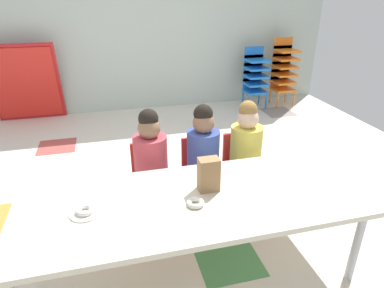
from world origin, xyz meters
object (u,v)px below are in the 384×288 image
at_px(craft_table, 191,204).
at_px(kid_chair_orange_stack, 284,69).
at_px(kid_chair_blue_stack, 255,74).
at_px(folded_activity_table, 26,83).
at_px(donut_powdered_loose, 195,203).
at_px(seated_child_far_right, 246,144).
at_px(donut_powdered_on_plate, 85,210).
at_px(paper_bag_brown, 209,174).
at_px(seated_child_middle_seat, 203,149).
at_px(paper_plate_near_edge, 85,213).
at_px(seated_child_near_camera, 150,155).

distance_m(craft_table, kid_chair_orange_stack, 3.80).
xyz_separation_m(kid_chair_blue_stack, folded_activity_table, (-3.30, 0.22, 0.02)).
bearing_deg(folded_activity_table, kid_chair_blue_stack, -3.79).
bearing_deg(donut_powdered_loose, seated_child_far_right, 48.99).
bearing_deg(folded_activity_table, donut_powdered_on_plate, -74.87).
xyz_separation_m(paper_bag_brown, donut_powdered_loose, (-0.12, -0.14, -0.09)).
relative_size(seated_child_middle_seat, paper_plate_near_edge, 5.10).
distance_m(seated_child_far_right, folded_activity_table, 3.37).
relative_size(paper_plate_near_edge, donut_powdered_on_plate, 1.69).
bearing_deg(kid_chair_blue_stack, seated_child_middle_seat, -122.65).
bearing_deg(craft_table, donut_powdered_loose, -81.75).
bearing_deg(folded_activity_table, donut_powdered_loose, -65.56).
bearing_deg(seated_child_middle_seat, craft_table, -112.20).
xyz_separation_m(folded_activity_table, paper_bag_brown, (1.64, -3.18, 0.12)).
distance_m(paper_plate_near_edge, donut_powdered_loose, 0.64).
xyz_separation_m(seated_child_middle_seat, paper_plate_near_edge, (-0.89, -0.63, -0.00)).
bearing_deg(donut_powdered_loose, paper_plate_near_edge, 172.81).
height_order(donut_powdered_on_plate, donut_powdered_loose, donut_powdered_on_plate).
bearing_deg(paper_bag_brown, seated_child_far_right, 48.90).
bearing_deg(seated_child_near_camera, donut_powdered_on_plate, -126.32).
bearing_deg(donut_powdered_on_plate, seated_child_far_right, 26.80).
relative_size(seated_child_far_right, paper_plate_near_edge, 5.10).
bearing_deg(donut_powdered_on_plate, kid_chair_orange_stack, 46.27).
bearing_deg(seated_child_middle_seat, seated_child_near_camera, 180.00).
bearing_deg(craft_table, paper_plate_near_edge, 179.05).
xyz_separation_m(craft_table, kid_chair_orange_stack, (2.27, 3.04, 0.07)).
height_order(craft_table, donut_powdered_on_plate, donut_powdered_on_plate).
distance_m(seated_child_near_camera, kid_chair_orange_stack, 3.41).
bearing_deg(seated_child_middle_seat, folded_activity_table, 124.03).
height_order(kid_chair_blue_stack, kid_chair_orange_stack, kid_chair_orange_stack).
bearing_deg(seated_child_far_right, folded_activity_table, 129.22).
xyz_separation_m(seated_child_middle_seat, kid_chair_orange_stack, (2.01, 2.40, 0.02)).
bearing_deg(craft_table, paper_bag_brown, 29.17).
distance_m(seated_child_far_right, paper_bag_brown, 0.76).
distance_m(paper_bag_brown, donut_powdered_on_plate, 0.77).
xyz_separation_m(kid_chair_blue_stack, paper_bag_brown, (-1.66, -2.96, 0.14)).
distance_m(seated_child_near_camera, seated_child_far_right, 0.79).
bearing_deg(craft_table, donut_powdered_on_plate, 179.05).
xyz_separation_m(kid_chair_orange_stack, paper_plate_near_edge, (-2.90, -3.03, -0.03)).
height_order(folded_activity_table, donut_powdered_on_plate, folded_activity_table).
xyz_separation_m(seated_child_far_right, paper_plate_near_edge, (-1.25, -0.63, -0.00)).
distance_m(folded_activity_table, donut_powdered_loose, 3.66).
xyz_separation_m(seated_child_near_camera, seated_child_far_right, (0.79, 0.00, 0.00)).
relative_size(seated_child_middle_seat, kid_chair_blue_stack, 1.00).
bearing_deg(paper_bag_brown, seated_child_middle_seat, 77.29).
xyz_separation_m(craft_table, paper_plate_near_edge, (-0.62, 0.01, 0.04)).
distance_m(craft_table, paper_plate_near_edge, 0.63).
distance_m(kid_chair_orange_stack, donut_powdered_loose, 3.85).
bearing_deg(seated_child_near_camera, folded_activity_table, 117.22).
bearing_deg(craft_table, seated_child_middle_seat, 67.80).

